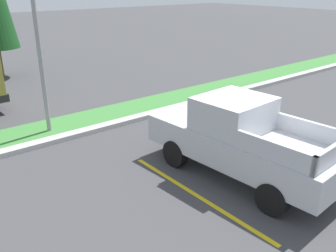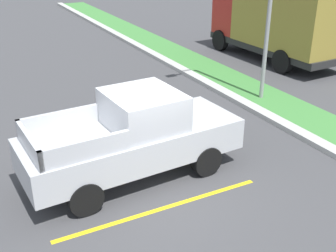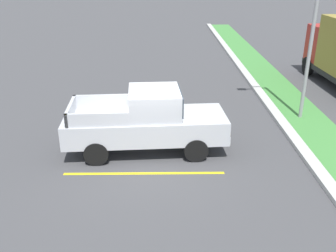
{
  "view_description": "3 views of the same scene",
  "coord_description": "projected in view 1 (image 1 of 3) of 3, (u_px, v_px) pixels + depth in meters",
  "views": [
    {
      "loc": [
        -7.4,
        -5.72,
        4.82
      ],
      "look_at": [
        -1.38,
        1.73,
        1.03
      ],
      "focal_mm": 39.17,
      "sensor_mm": 36.0,
      "label": 1
    },
    {
      "loc": [
        7.8,
        -3.59,
        5.44
      ],
      "look_at": [
        -0.5,
        0.73,
        1.14
      ],
      "focal_mm": 45.35,
      "sensor_mm": 36.0,
      "label": 2
    },
    {
      "loc": [
        10.84,
        0.37,
        5.79
      ],
      "look_at": [
        0.36,
        0.52,
        1.25
      ],
      "focal_mm": 40.5,
      "sensor_mm": 36.0,
      "label": 3
    }
  ],
  "objects": [
    {
      "name": "street_light",
      "position": [
        35.0,
        2.0,
        10.94
      ],
      "size": [
        0.24,
        1.49,
        7.41
      ],
      "color": "gray",
      "rests_on": "ground"
    },
    {
      "name": "parking_line_far",
      "position": [
        274.0,
        159.0,
        10.69
      ],
      "size": [
        0.12,
        4.8,
        0.01
      ],
      "primitive_type": "cube",
      "color": "yellow",
      "rests_on": "ground"
    },
    {
      "name": "pickup_truck_main",
      "position": [
        240.0,
        139.0,
        9.44
      ],
      "size": [
        2.22,
        5.33,
        2.1
      ],
      "color": "black",
      "rests_on": "ground"
    },
    {
      "name": "grass_median",
      "position": [
        126.0,
        110.0,
        14.64
      ],
      "size": [
        56.0,
        1.8,
        0.06
      ],
      "primitive_type": "cube",
      "color": "#42843D",
      "rests_on": "ground"
    },
    {
      "name": "parking_line_near",
      "position": [
        196.0,
        195.0,
        8.88
      ],
      "size": [
        0.12,
        4.8,
        0.01
      ],
      "primitive_type": "cube",
      "color": "yellow",
      "rests_on": "ground"
    },
    {
      "name": "curb_strip",
      "position": [
        142.0,
        116.0,
        13.83
      ],
      "size": [
        56.0,
        0.4,
        0.15
      ],
      "primitive_type": "cube",
      "color": "#B2B2AD",
      "rests_on": "ground"
    },
    {
      "name": "ground_plane",
      "position": [
        245.0,
        167.0,
        10.24
      ],
      "size": [
        120.0,
        120.0,
        0.0
      ],
      "primitive_type": "plane",
      "color": "#424244"
    }
  ]
}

